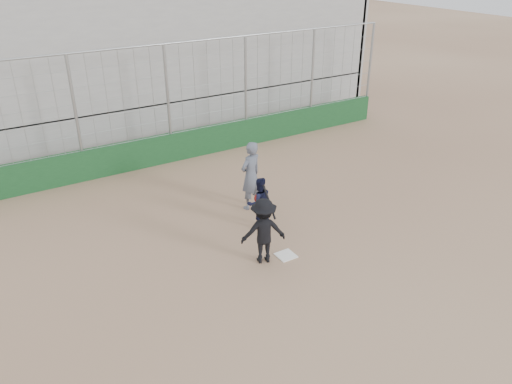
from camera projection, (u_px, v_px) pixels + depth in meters
ground at (286, 256)px, 12.20m from camera, size 90.00×90.00×0.00m
home_plate at (286, 255)px, 12.19m from camera, size 0.44×0.44×0.02m
backstop at (171, 135)px, 17.11m from camera, size 18.10×0.25×4.04m
bleachers at (119, 52)px, 20.00m from camera, size 20.25×6.70×6.98m
batter_at_plate at (263, 231)px, 11.66m from camera, size 1.21×0.93×1.81m
catcher_crouched at (259, 211)px, 13.21m from camera, size 0.74×0.60×1.01m
umpire at (251, 179)px, 14.05m from camera, size 0.84×0.67×1.81m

